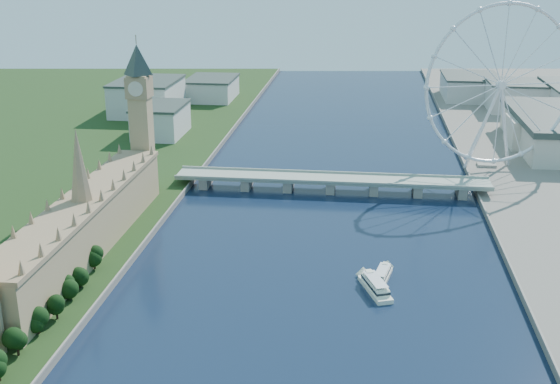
# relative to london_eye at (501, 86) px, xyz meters

# --- Properties ---
(tree_row) EXTENTS (8.52, 184.52, 20.71)m
(tree_row) POSITION_rel_london_eye_xyz_m (-232.98, -297.08, -58.42)
(tree_row) COLOR black
(tree_row) RESTS_ON ground
(parliament_range) EXTENTS (24.00, 200.00, 70.00)m
(parliament_range) POSITION_rel_london_eye_xyz_m (-247.98, -185.08, -49.04)
(parliament_range) COLOR tan
(parliament_range) RESTS_ON ground
(big_ben) EXTENTS (20.02, 20.02, 110.00)m
(big_ben) POSITION_rel_london_eye_xyz_m (-247.98, -77.08, -0.95)
(big_ben) COLOR tan
(big_ben) RESTS_ON ground
(westminster_bridge) EXTENTS (220.00, 22.00, 9.50)m
(westminster_bridge) POSITION_rel_london_eye_xyz_m (-119.98, -55.08, -60.89)
(westminster_bridge) COLOR gray
(westminster_bridge) RESTS_ON ground
(london_eye) EXTENTS (113.60, 39.12, 124.30)m
(london_eye) POSITION_rel_london_eye_xyz_m (0.00, 0.00, 0.00)
(london_eye) COLOR silver
(london_eye) RESTS_ON ground
(county_hall) EXTENTS (54.00, 144.00, 35.00)m
(county_hall) POSITION_rel_london_eye_xyz_m (55.02, 74.92, -67.52)
(county_hall) COLOR beige
(county_hall) RESTS_ON ground
(city_skyline) EXTENTS (505.00, 280.00, 32.00)m
(city_skyline) POSITION_rel_london_eye_xyz_m (-80.75, 205.00, -50.56)
(city_skyline) COLOR beige
(city_skyline) RESTS_ON ground
(tour_boat_near) EXTENTS (12.91, 28.78, 6.15)m
(tour_boat_near) POSITION_rel_london_eye_xyz_m (-86.45, -194.56, -67.52)
(tour_boat_near) COLOR beige
(tour_boat_near) RESTS_ON ground
(tour_boat_far) EXTENTS (19.03, 33.45, 7.22)m
(tour_boat_far) POSITION_rel_london_eye_xyz_m (-90.09, -208.50, -67.52)
(tour_boat_far) COLOR white
(tour_boat_far) RESTS_ON ground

